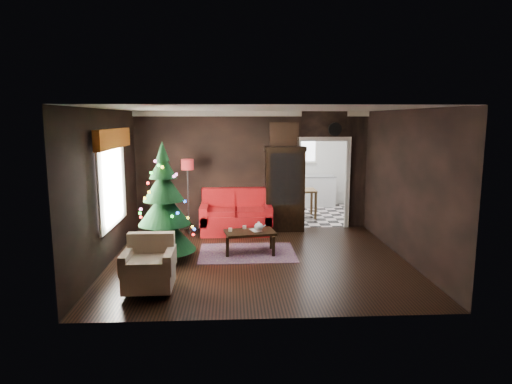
{
  "coord_description": "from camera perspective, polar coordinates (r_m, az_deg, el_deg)",
  "views": [
    {
      "loc": [
        -0.49,
        -8.07,
        2.62
      ],
      "look_at": [
        0.0,
        0.9,
        1.15
      ],
      "focal_mm": 31.36,
      "sensor_mm": 36.0,
      "label": 1
    }
  ],
  "objects": [
    {
      "name": "painting",
      "position": [
        10.6,
        3.62,
        7.28
      ],
      "size": [
        0.62,
        0.05,
        0.52
      ],
      "primitive_type": "cube",
      "color": "#9E6341",
      "rests_on": "wall_back"
    },
    {
      "name": "wall_right",
      "position": [
        8.78,
        18.57,
        0.82
      ],
      "size": [
        0.0,
        5.5,
        5.5
      ],
      "primitive_type": "plane",
      "rotation": [
        1.57,
        0.0,
        -1.57
      ],
      "color": "black",
      "rests_on": "ground"
    },
    {
      "name": "christmas_tree",
      "position": [
        8.45,
        -11.65,
        -1.6
      ],
      "size": [
        1.43,
        1.43,
        2.2
      ],
      "primitive_type": null,
      "rotation": [
        0.0,
        0.0,
        0.28
      ],
      "color": "black",
      "rests_on": "ground"
    },
    {
      "name": "curio_cabinet",
      "position": [
        10.54,
        3.67,
        0.17
      ],
      "size": [
        0.9,
        0.45,
        1.9
      ],
      "primitive_type": null,
      "color": "black",
      "rests_on": "ground"
    },
    {
      "name": "kitchen_table",
      "position": [
        12.13,
        5.9,
        -1.42
      ],
      "size": [
        0.7,
        0.7,
        0.75
      ],
      "primitive_type": null,
      "color": "#5A3618",
      "rests_on": "ground"
    },
    {
      "name": "wall_left",
      "position": [
        8.47,
        -18.58,
        0.52
      ],
      "size": [
        0.0,
        5.5,
        5.5
      ],
      "primitive_type": "plane",
      "rotation": [
        1.57,
        0.0,
        1.57
      ],
      "color": "black",
      "rests_on": "ground"
    },
    {
      "name": "book",
      "position": [
        8.76,
        -0.59,
        -4.23
      ],
      "size": [
        0.18,
        0.08,
        0.25
      ],
      "primitive_type": "imported",
      "rotation": [
        0.0,
        0.0,
        0.33
      ],
      "color": "#806854",
      "rests_on": "coffee_table"
    },
    {
      "name": "armchair",
      "position": [
        7.09,
        -13.53,
        -8.72
      ],
      "size": [
        0.78,
        0.78,
        0.79
      ],
      "primitive_type": null,
      "rotation": [
        0.0,
        0.0,
        0.01
      ],
      "color": "tan",
      "rests_on": "ground"
    },
    {
      "name": "kitchen_window",
      "position": [
        13.72,
        6.1,
        5.41
      ],
      "size": [
        0.7,
        0.06,
        0.7
      ],
      "primitive_type": "cube",
      "color": "white",
      "rests_on": "ground"
    },
    {
      "name": "loveseat",
      "position": [
        10.34,
        -2.56,
        -2.54
      ],
      "size": [
        1.7,
        0.9,
        1.0
      ],
      "primitive_type": null,
      "color": "maroon",
      "rests_on": "ground"
    },
    {
      "name": "rug",
      "position": [
        8.91,
        -1.13,
        -7.76
      ],
      "size": [
        1.88,
        1.37,
        0.01
      ],
      "primitive_type": "cube",
      "rotation": [
        0.0,
        0.0,
        0.0
      ],
      "color": "#3E2B36",
      "rests_on": "ground"
    },
    {
      "name": "wall_back",
      "position": [
        10.65,
        -0.47,
        2.72
      ],
      "size": [
        5.5,
        0.0,
        5.5
      ],
      "primitive_type": "plane",
      "rotation": [
        1.57,
        0.0,
        0.0
      ],
      "color": "black",
      "rests_on": "ground"
    },
    {
      "name": "doorway",
      "position": [
        10.9,
        8.5,
        0.92
      ],
      "size": [
        1.1,
        0.1,
        2.1
      ],
      "primitive_type": null,
      "color": "white",
      "rests_on": "ground"
    },
    {
      "name": "left_window",
      "position": [
        8.64,
        -17.99,
        1.05
      ],
      "size": [
        0.05,
        1.6,
        1.4
      ],
      "primitive_type": "cube",
      "color": "white",
      "rests_on": "wall_left"
    },
    {
      "name": "wall_clock",
      "position": [
        10.8,
        10.03,
        7.89
      ],
      "size": [
        0.32,
        0.32,
        0.06
      ],
      "primitive_type": "cylinder",
      "color": "white",
      "rests_on": "wall_back"
    },
    {
      "name": "teapot",
      "position": [
        8.77,
        0.34,
        -4.45
      ],
      "size": [
        0.2,
        0.2,
        0.19
      ],
      "primitive_type": null,
      "rotation": [
        0.0,
        0.0,
        0.03
      ],
      "color": "silver",
      "rests_on": "coffee_table"
    },
    {
      "name": "kitchen_floor",
      "position": [
        12.54,
        7.02,
        -2.82
      ],
      "size": [
        3.0,
        3.0,
        0.0
      ],
      "primitive_type": "plane",
      "color": "silver",
      "rests_on": "ground"
    },
    {
      "name": "ceiling",
      "position": [
        8.08,
        0.35,
        10.57
      ],
      "size": [
        5.5,
        5.5,
        0.0
      ],
      "primitive_type": "plane",
      "rotation": [
        3.14,
        0.0,
        0.0
      ],
      "color": "white",
      "rests_on": "ground"
    },
    {
      "name": "cup_b",
      "position": [
        8.99,
        -1.49,
        -4.51
      ],
      "size": [
        0.08,
        0.08,
        0.06
      ],
      "primitive_type": "cylinder",
      "rotation": [
        0.0,
        0.0,
        0.07
      ],
      "color": "silver",
      "rests_on": "coffee_table"
    },
    {
      "name": "coffee_table",
      "position": [
        8.85,
        -0.78,
        -6.38
      ],
      "size": [
        1.05,
        0.73,
        0.43
      ],
      "primitive_type": null,
      "rotation": [
        0.0,
        0.0,
        0.17
      ],
      "color": "black",
      "rests_on": "rug"
    },
    {
      "name": "floor",
      "position": [
        8.5,
        0.33,
        -8.67
      ],
      "size": [
        5.5,
        5.5,
        0.0
      ],
      "primitive_type": "plane",
      "color": "black",
      "rests_on": "ground"
    },
    {
      "name": "kitchen_counter",
      "position": [
        13.62,
        6.17,
        0.08
      ],
      "size": [
        1.8,
        0.6,
        0.9
      ],
      "primitive_type": "cube",
      "color": "white",
      "rests_on": "ground"
    },
    {
      "name": "cup_a",
      "position": [
        8.79,
        -3.3,
        -4.82
      ],
      "size": [
        0.09,
        0.09,
        0.07
      ],
      "primitive_type": "cylinder",
      "rotation": [
        0.0,
        0.0,
        -0.22
      ],
      "color": "silver",
      "rests_on": "coffee_table"
    },
    {
      "name": "valance",
      "position": [
        8.55,
        -17.75,
        6.51
      ],
      "size": [
        0.12,
        2.1,
        0.35
      ],
      "primitive_type": "cube",
      "color": "#A04C15",
      "rests_on": "wall_left"
    },
    {
      "name": "floor_lamp",
      "position": [
        10.29,
        -8.64,
        -0.83
      ],
      "size": [
        0.38,
        0.38,
        1.79
      ],
      "primitive_type": null,
      "rotation": [
        0.0,
        0.0,
        0.33
      ],
      "color": "black",
      "rests_on": "ground"
    },
    {
      "name": "wall_front",
      "position": [
        5.72,
        1.85,
        -3.04
      ],
      "size": [
        5.5,
        0.0,
        5.5
      ],
      "primitive_type": "plane",
      "rotation": [
        -1.57,
        0.0,
        0.0
      ],
      "color": "black",
      "rests_on": "ground"
    }
  ]
}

